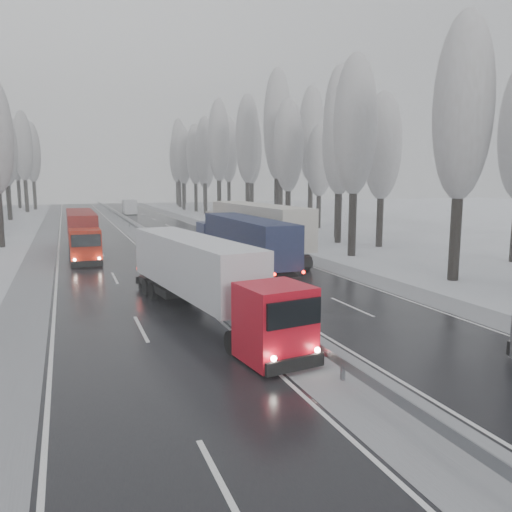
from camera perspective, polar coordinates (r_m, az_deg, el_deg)
ground at (r=13.80m, az=18.87°, el=-19.44°), size 260.00×260.00×0.00m
carriageway_right at (r=41.89m, az=-2.18°, el=-0.03°), size 7.50×200.00×0.03m
carriageway_left at (r=39.83m, az=-16.63°, el=-0.86°), size 7.50×200.00×0.03m
median_slush at (r=40.53m, az=-9.22°, el=-0.43°), size 3.00×200.00×0.04m
shoulder_right at (r=43.71m, az=3.98°, el=0.33°), size 2.40×200.00×0.04m
shoulder_left at (r=39.79m, az=-23.75°, el=-1.24°), size 2.40×200.00×0.04m
median_guardrail at (r=40.43m, az=-9.24°, el=0.37°), size 0.12×200.00×0.76m
tree_16 at (r=34.19m, az=22.58°, el=15.26°), size 3.60×3.60×16.53m
tree_18 at (r=42.89m, az=11.26°, el=14.33°), size 3.60×3.60×16.58m
tree_19 at (r=49.14m, az=14.26°, el=12.00°), size 3.60×3.60×14.57m
tree_20 at (r=51.53m, az=9.60°, el=12.79°), size 3.60×3.60×15.71m
tree_21 at (r=56.25m, az=9.54°, el=14.34°), size 3.60×3.60×18.62m
tree_22 at (r=60.39m, az=3.73°, el=12.38°), size 3.60×3.60×15.86m
tree_23 at (r=66.68m, az=7.27°, el=10.71°), size 3.60×3.60×13.55m
tree_24 at (r=65.92m, az=2.45°, el=14.65°), size 3.60×3.60×20.49m
tree_25 at (r=72.40m, az=6.33°, el=13.55°), size 3.60×3.60×19.44m
tree_26 at (r=75.20m, az=-0.97°, el=13.10°), size 3.60×3.60×18.78m
tree_27 at (r=81.51m, az=2.89°, el=12.23°), size 3.60×3.60×17.62m
tree_28 at (r=84.97m, az=-4.29°, el=12.93°), size 3.60×3.60×19.62m
tree_29 at (r=91.04m, az=-0.48°, el=12.07°), size 3.60×3.60×18.11m
tree_30 at (r=94.32m, az=-5.89°, el=11.82°), size 3.60×3.60×17.86m
tree_31 at (r=99.85m, az=-3.15°, el=11.94°), size 3.60×3.60×18.58m
tree_32 at (r=101.58m, az=-6.97°, el=11.38°), size 3.60×3.60×17.33m
tree_33 at (r=106.17m, az=-5.81°, el=10.25°), size 3.60×3.60×14.33m
tree_34 at (r=108.28m, az=-8.37°, el=11.29°), size 3.60×3.60×17.63m
tree_35 at (r=114.51m, az=-4.23°, el=11.41°), size 3.60×3.60×18.25m
tree_36 at (r=118.25m, az=-8.82°, el=11.86°), size 3.60×3.60×20.23m
tree_37 at (r=123.67m, az=-5.98°, el=10.64°), size 3.60×3.60×16.37m
tree_38 at (r=128.85m, az=-9.07°, el=10.95°), size 3.60×3.60×17.97m
tree_39 at (r=133.32m, az=-8.21°, el=10.41°), size 3.60×3.60×16.19m
tree_70 at (r=88.91m, az=-26.74°, el=10.82°), size 3.60×3.60×17.09m
tree_74 at (r=108.95m, az=-25.09°, el=11.24°), size 3.60×3.60×19.68m
tree_76 at (r=118.22m, az=-24.25°, el=10.69°), size 3.60×3.60×18.55m
tree_77 at (r=122.52m, az=-26.71°, el=9.17°), size 3.60×3.60×14.32m
tree_78 at (r=125.04m, az=-25.73°, el=10.74°), size 3.60×3.60×19.55m
tree_79 at (r=129.19m, az=-26.78°, el=9.88°), size 3.60×3.60×17.07m
truck_blue_box at (r=34.59m, az=-1.65°, el=1.83°), size 2.51×15.02×3.84m
truck_cream_box at (r=41.08m, az=-0.41°, el=3.41°), size 3.67×17.38×4.43m
box_truck_distant at (r=95.75m, az=-14.27°, el=5.48°), size 2.50×7.33×2.71m
truck_red_white at (r=23.22m, az=-6.31°, el=-1.90°), size 4.12×14.40×3.66m
truck_red_red at (r=45.59m, az=-19.29°, el=2.85°), size 2.30×14.14×3.62m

